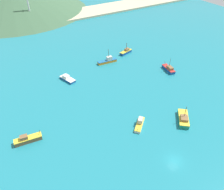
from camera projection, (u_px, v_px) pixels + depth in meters
name	position (u px, v px, depth m)	size (l,w,h in m)	color
ground	(115.00, 101.00, 81.81)	(260.00, 280.00, 0.50)	teal
fishing_boat_0	(183.00, 119.00, 72.91)	(7.37, 8.00, 6.04)	#198466
fishing_boat_1	(108.00, 61.00, 103.53)	(9.09, 2.72, 6.39)	orange
fishing_boat_2	(126.00, 52.00, 110.86)	(7.04, 3.79, 5.37)	#14478C
fishing_boat_4	(28.00, 139.00, 65.99)	(7.93, 2.91, 2.99)	brown
fishing_boat_6	(67.00, 79.00, 92.08)	(4.63, 7.56, 1.93)	#14478C
fishing_boat_7	(140.00, 123.00, 71.33)	(6.30, 5.92, 2.32)	silver
fishing_boat_9	(169.00, 69.00, 97.75)	(3.58, 7.58, 6.09)	#14478C
beach_strip	(38.00, 21.00, 146.56)	(247.00, 22.33, 1.20)	#C6B793
radio_tower	(28.00, 4.00, 137.93)	(2.25, 1.80, 22.48)	silver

